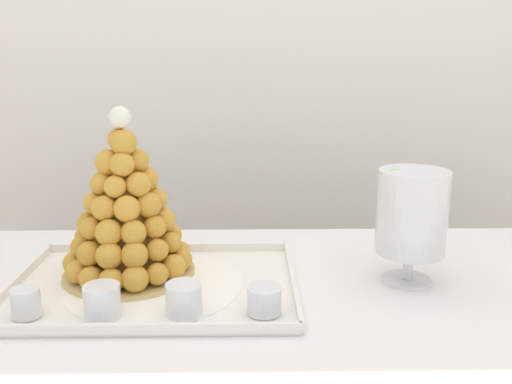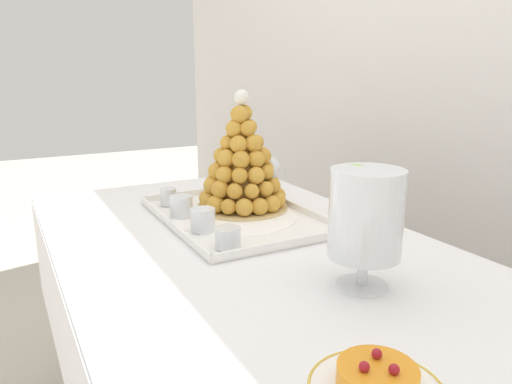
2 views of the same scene
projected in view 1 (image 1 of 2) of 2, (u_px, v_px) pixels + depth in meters
The scene contains 10 objects.
backdrop_wall at pixel (273, 31), 1.67m from camera, with size 4.80×0.10×2.50m, color silver.
buffet_table at pixel (292, 348), 1.01m from camera, with size 1.58×0.84×0.74m.
serving_tray at pixel (155, 286), 1.04m from camera, with size 0.54×0.38×0.02m.
croquembouche at pixel (126, 213), 1.06m from camera, with size 0.26×0.26×0.34m.
dessert_cup_left at pixel (26, 304), 0.91m from camera, with size 0.05×0.05×0.05m.
dessert_cup_mid_left at pixel (102, 303), 0.91m from camera, with size 0.06×0.06×0.06m.
dessert_cup_centre at pixel (184, 300), 0.92m from camera, with size 0.06×0.06×0.06m.
dessert_cup_mid_right at pixel (264, 301), 0.93m from camera, with size 0.06×0.06×0.05m.
macaron_goblet at pixel (412, 213), 1.04m from camera, with size 0.14×0.14×0.23m.
wine_glass at pixel (136, 214), 1.15m from camera, with size 0.08×0.08×0.15m.
Camera 1 is at (-0.08, -0.91, 1.19)m, focal length 37.67 mm.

